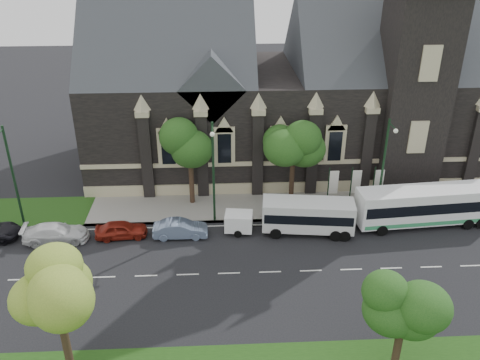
{
  "coord_description": "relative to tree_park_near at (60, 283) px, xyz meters",
  "views": [
    {
      "loc": [
        -3.68,
        -29.48,
        22.51
      ],
      "look_at": [
        -1.9,
        6.0,
        4.55
      ],
      "focal_mm": 37.55,
      "sensor_mm": 36.0,
      "label": 1
    }
  ],
  "objects": [
    {
      "name": "sedan",
      "position": [
        5.0,
        13.82,
        -5.69
      ],
      "size": [
        4.38,
        1.53,
        1.44
      ],
      "primitive_type": "imported",
      "rotation": [
        0.0,
        0.0,
        1.57
      ],
      "color": "#7E93B6",
      "rests_on": "ground"
    },
    {
      "name": "banner_flag_center",
      "position": [
        20.06,
        17.77,
        -4.03
      ],
      "size": [
        0.9,
        0.1,
        4.0
      ],
      "color": "black",
      "rests_on": "ground"
    },
    {
      "name": "tour_coach",
      "position": [
        25.3,
        14.69,
        -4.59
      ],
      "size": [
        11.64,
        3.42,
        3.35
      ],
      "rotation": [
        0.0,
        0.0,
        0.08
      ],
      "color": "white",
      "rests_on": "ground"
    },
    {
      "name": "car_far_red",
      "position": [
        0.24,
        13.99,
        -5.71
      ],
      "size": [
        4.25,
        1.98,
        1.41
      ],
      "primitive_type": "imported",
      "rotation": [
        0.0,
        0.0,
        1.65
      ],
      "color": "maroon",
      "rests_on": "ground"
    },
    {
      "name": "tree_walk_left",
      "position": [
        5.97,
        19.47,
        -0.68
      ],
      "size": [
        3.91,
        3.91,
        7.64
      ],
      "color": "black",
      "rests_on": "ground"
    },
    {
      "name": "tree_park_east",
      "position": [
        17.95,
        -0.55,
        -1.8
      ],
      "size": [
        3.4,
        3.4,
        6.28
      ],
      "color": "black",
      "rests_on": "ground"
    },
    {
      "name": "street_lamp_far",
      "position": [
        -8.23,
        15.86,
        -1.3
      ],
      "size": [
        0.36,
        1.88,
        9.0
      ],
      "color": "black",
      "rests_on": "ground"
    },
    {
      "name": "museum",
      "position": [
        16.89,
        27.55,
        1.75
      ],
      "size": [
        40.0,
        17.7,
        29.9
      ],
      "color": "black",
      "rests_on": "ground"
    },
    {
      "name": "car_far_white",
      "position": [
        -4.87,
        13.68,
        -5.68
      ],
      "size": [
        5.2,
        2.35,
        1.48
      ],
      "primitive_type": "imported",
      "rotation": [
        0.0,
        0.0,
        1.63
      ],
      "color": "silver",
      "rests_on": "ground"
    },
    {
      "name": "street_lamp_mid",
      "position": [
        7.77,
        15.86,
        -1.3
      ],
      "size": [
        0.36,
        1.88,
        9.0
      ],
      "color": "black",
      "rests_on": "ground"
    },
    {
      "name": "shuttle_bus",
      "position": [
        15.38,
        14.0,
        -4.77
      ],
      "size": [
        7.58,
        3.33,
        2.84
      ],
      "rotation": [
        0.0,
        0.0,
        -0.12
      ],
      "color": "silver",
      "rests_on": "ground"
    },
    {
      "name": "box_trailer",
      "position": [
        9.75,
        14.31,
        -5.44
      ],
      "size": [
        3.3,
        1.95,
        1.72
      ],
      "rotation": [
        0.0,
        0.0,
        -0.12
      ],
      "color": "white",
      "rests_on": "ground"
    },
    {
      "name": "tree_walk_right",
      "position": [
        14.98,
        19.48,
        -0.6
      ],
      "size": [
        4.08,
        4.08,
        7.8
      ],
      "color": "black",
      "rests_on": "ground"
    },
    {
      "name": "banner_flag_left",
      "position": [
        18.06,
        17.77,
        -4.03
      ],
      "size": [
        0.9,
        0.1,
        4.0
      ],
      "color": "black",
      "rests_on": "ground"
    },
    {
      "name": "ground",
      "position": [
        11.77,
        8.77,
        -6.42
      ],
      "size": [
        160.0,
        160.0,
        0.0
      ],
      "primitive_type": "plane",
      "color": "black",
      "rests_on": "ground"
    },
    {
      "name": "banner_flag_right",
      "position": [
        22.06,
        17.77,
        -4.03
      ],
      "size": [
        0.9,
        0.1,
        4.0
      ],
      "color": "black",
      "rests_on": "ground"
    },
    {
      "name": "street_lamp_near",
      "position": [
        21.77,
        15.86,
        -1.3
      ],
      "size": [
        0.36,
        1.88,
        9.0
      ],
      "color": "black",
      "rests_on": "ground"
    },
    {
      "name": "sidewalk",
      "position": [
        11.77,
        18.27,
        -6.34
      ],
      "size": [
        80.0,
        5.0,
        0.15
      ],
      "primitive_type": "cube",
      "color": "gray",
      "rests_on": "ground"
    },
    {
      "name": "tree_park_near",
      "position": [
        0.0,
        0.0,
        0.0
      ],
      "size": [
        4.42,
        4.42,
        8.56
      ],
      "color": "black",
      "rests_on": "ground"
    }
  ]
}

